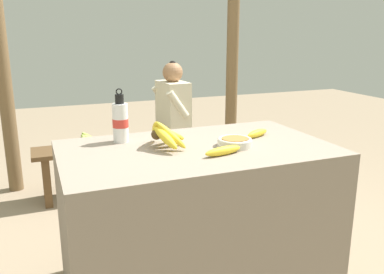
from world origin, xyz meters
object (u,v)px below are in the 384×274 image
object	(u,v)px
support_post_near	(2,62)
support_post_far	(232,56)
loose_banana_side	(257,133)
seated_vendor	(168,117)
water_bottle	(120,121)
banana_bunch_green	(88,139)
loose_banana_front	(223,151)
wooden_bench	(142,149)
serving_bowl	(235,142)
banana_bunch_ripe	(164,134)

from	to	relation	value
support_post_near	support_post_far	size ratio (longest dim) A/B	1.00
loose_banana_side	seated_vendor	distance (m)	1.41
water_bottle	banana_bunch_green	distance (m)	1.32
support_post_near	support_post_far	xyz separation A→B (m)	(2.12, 0.00, 0.00)
water_bottle	banana_bunch_green	size ratio (longest dim) A/B	1.08
seated_vendor	support_post_far	world-z (taller)	support_post_far
loose_banana_front	support_post_near	xyz separation A→B (m)	(-1.03, 2.06, 0.30)
support_post_far	wooden_bench	bearing A→B (deg)	-159.95
loose_banana_front	seated_vendor	size ratio (longest dim) A/B	0.19
serving_bowl	loose_banana_side	world-z (taller)	serving_bowl
serving_bowl	support_post_far	bearing A→B (deg)	63.45
serving_bowl	water_bottle	distance (m)	0.61
banana_bunch_ripe	water_bottle	size ratio (longest dim) A/B	1.14
loose_banana_front	wooden_bench	bearing A→B (deg)	88.89
serving_bowl	seated_vendor	bearing A→B (deg)	84.59
serving_bowl	wooden_bench	bearing A→B (deg)	93.27
loose_banana_side	banana_bunch_green	size ratio (longest dim) A/B	0.66
water_bottle	wooden_bench	distance (m)	1.43
loose_banana_side	loose_banana_front	bearing A→B (deg)	-143.88
serving_bowl	wooden_bench	xyz separation A→B (m)	(-0.09, 1.56, -0.45)
support_post_near	serving_bowl	bearing A→B (deg)	-59.40
water_bottle	loose_banana_side	world-z (taller)	water_bottle
water_bottle	loose_banana_front	bearing A→B (deg)	-46.15
serving_bowl	loose_banana_front	bearing A→B (deg)	-136.91
loose_banana_front	support_post_far	xyz separation A→B (m)	(1.09, 2.06, 0.30)
wooden_bench	seated_vendor	world-z (taller)	seated_vendor
serving_bowl	support_post_far	size ratio (longest dim) A/B	0.08
serving_bowl	loose_banana_front	xyz separation A→B (m)	(-0.12, -0.11, -0.00)
water_bottle	seated_vendor	world-z (taller)	seated_vendor
banana_bunch_ripe	seated_vendor	bearing A→B (deg)	70.91
banana_bunch_ripe	banana_bunch_green	distance (m)	1.50
serving_bowl	support_post_far	world-z (taller)	support_post_far
seated_vendor	support_post_near	world-z (taller)	support_post_near
loose_banana_side	wooden_bench	xyz separation A→B (m)	(-0.29, 1.43, -0.45)
loose_banana_side	banana_bunch_green	world-z (taller)	loose_banana_side
seated_vendor	banana_bunch_green	world-z (taller)	seated_vendor
support_post_near	support_post_far	world-z (taller)	same
banana_bunch_green	support_post_far	size ratio (longest dim) A/B	0.12
seated_vendor	serving_bowl	bearing A→B (deg)	79.84
water_bottle	loose_banana_front	xyz separation A→B (m)	(0.40, -0.42, -0.09)
banana_bunch_ripe	loose_banana_front	size ratio (longest dim) A/B	1.57
water_bottle	loose_banana_side	bearing A→B (deg)	-13.71
loose_banana_front	water_bottle	bearing A→B (deg)	133.85
loose_banana_front	seated_vendor	bearing A→B (deg)	80.78
banana_bunch_ripe	serving_bowl	bearing A→B (deg)	-18.11
support_post_near	seated_vendor	bearing A→B (deg)	-18.10
banana_bunch_ripe	seated_vendor	distance (m)	1.51
banana_bunch_ripe	wooden_bench	bearing A→B (deg)	80.01
wooden_bench	loose_banana_side	bearing A→B (deg)	-78.35
support_post_far	seated_vendor	bearing A→B (deg)	-152.93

